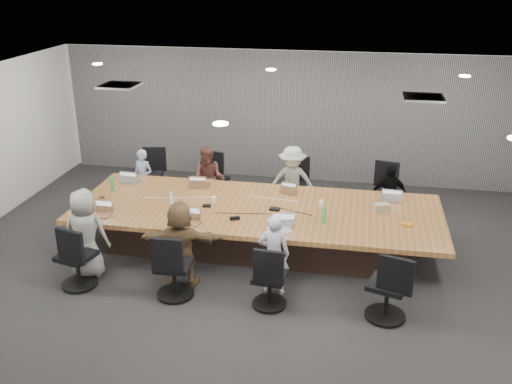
% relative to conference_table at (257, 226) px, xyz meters
% --- Properties ---
extents(floor, '(10.00, 8.00, 0.00)m').
position_rel_conference_table_xyz_m(floor, '(0.00, -0.50, -0.40)').
color(floor, '#2A2A2C').
rests_on(floor, ground).
extents(ceiling, '(10.00, 8.00, 0.00)m').
position_rel_conference_table_xyz_m(ceiling, '(0.00, -0.50, 2.40)').
color(ceiling, white).
rests_on(ceiling, wall_back).
extents(wall_back, '(10.00, 0.00, 2.80)m').
position_rel_conference_table_xyz_m(wall_back, '(0.00, 3.50, 1.00)').
color(wall_back, silver).
rests_on(wall_back, ground).
extents(wall_front, '(10.00, 0.00, 2.80)m').
position_rel_conference_table_xyz_m(wall_front, '(0.00, -4.50, 1.00)').
color(wall_front, silver).
rests_on(wall_front, ground).
extents(curtain, '(9.80, 0.04, 2.80)m').
position_rel_conference_table_xyz_m(curtain, '(0.00, 3.42, 1.00)').
color(curtain, slate).
rests_on(curtain, ground).
extents(conference_table, '(6.00, 2.20, 0.74)m').
position_rel_conference_table_xyz_m(conference_table, '(0.00, 0.00, 0.00)').
color(conference_table, '#33231B').
rests_on(conference_table, ground).
extents(chair_0, '(0.68, 0.68, 0.86)m').
position_rel_conference_table_xyz_m(chair_0, '(-2.51, 1.70, 0.03)').
color(chair_0, black).
rests_on(chair_0, ground).
extents(chair_1, '(0.70, 0.70, 0.84)m').
position_rel_conference_table_xyz_m(chair_1, '(-1.18, 1.70, 0.02)').
color(chair_1, black).
rests_on(chair_1, ground).
extents(chair_2, '(0.65, 0.65, 0.81)m').
position_rel_conference_table_xyz_m(chair_2, '(0.41, 1.70, 0.00)').
color(chair_2, black).
rests_on(chair_2, ground).
extents(chair_3, '(0.66, 0.66, 0.84)m').
position_rel_conference_table_xyz_m(chair_3, '(2.17, 1.70, 0.02)').
color(chair_3, black).
rests_on(chair_3, ground).
extents(chair_4, '(0.68, 0.68, 0.83)m').
position_rel_conference_table_xyz_m(chair_4, '(-2.38, -1.70, 0.02)').
color(chair_4, black).
rests_on(chair_4, ground).
extents(chair_5, '(0.59, 0.59, 0.84)m').
position_rel_conference_table_xyz_m(chair_5, '(-0.89, -1.70, 0.02)').
color(chair_5, black).
rests_on(chair_5, ground).
extents(chair_6, '(0.55, 0.55, 0.76)m').
position_rel_conference_table_xyz_m(chair_6, '(0.49, -1.70, -0.02)').
color(chair_6, black).
rests_on(chair_6, ground).
extents(chair_7, '(0.73, 0.73, 0.86)m').
position_rel_conference_table_xyz_m(chair_7, '(2.09, -1.70, 0.03)').
color(chair_7, black).
rests_on(chair_7, ground).
extents(person_0, '(0.47, 0.36, 1.15)m').
position_rel_conference_table_xyz_m(person_0, '(-2.51, 1.35, 0.17)').
color(person_0, '#98A6C6').
rests_on(person_0, ground).
extents(laptop_0, '(0.35, 0.25, 0.02)m').
position_rel_conference_table_xyz_m(laptop_0, '(-2.51, 0.80, 0.35)').
color(laptop_0, '#B2B2B7').
rests_on(laptop_0, conference_table).
extents(person_1, '(0.63, 0.49, 1.29)m').
position_rel_conference_table_xyz_m(person_1, '(-1.18, 1.35, 0.24)').
color(person_1, brown).
rests_on(person_1, ground).
extents(laptop_1, '(0.34, 0.25, 0.02)m').
position_rel_conference_table_xyz_m(laptop_1, '(-1.18, 0.80, 0.35)').
color(laptop_1, '#8C6647').
rests_on(laptop_1, conference_table).
extents(person_2, '(0.94, 0.59, 1.39)m').
position_rel_conference_table_xyz_m(person_2, '(0.41, 1.35, 0.29)').
color(person_2, '#979E95').
rests_on(person_2, ground).
extents(laptop_2, '(0.32, 0.25, 0.02)m').
position_rel_conference_table_xyz_m(laptop_2, '(0.41, 0.80, 0.35)').
color(laptop_2, '#8C6647').
rests_on(laptop_2, conference_table).
extents(person_3, '(0.72, 0.40, 1.15)m').
position_rel_conference_table_xyz_m(person_3, '(2.17, 1.35, 0.17)').
color(person_3, black).
rests_on(person_3, ground).
extents(laptop_3, '(0.36, 0.25, 0.02)m').
position_rel_conference_table_xyz_m(laptop_3, '(2.17, 0.80, 0.35)').
color(laptop_3, '#B2B2B7').
rests_on(laptop_3, conference_table).
extents(person_4, '(0.72, 0.50, 1.40)m').
position_rel_conference_table_xyz_m(person_4, '(-2.38, -1.35, 0.30)').
color(person_4, gray).
rests_on(person_4, ground).
extents(laptop_4, '(0.30, 0.20, 0.02)m').
position_rel_conference_table_xyz_m(laptop_4, '(-2.38, -0.80, 0.35)').
color(laptop_4, '#8C6647').
rests_on(laptop_4, conference_table).
extents(person_5, '(1.27, 0.58, 1.32)m').
position_rel_conference_table_xyz_m(person_5, '(-0.89, -1.35, 0.26)').
color(person_5, brown).
rests_on(person_5, ground).
extents(laptop_5, '(0.32, 0.24, 0.02)m').
position_rel_conference_table_xyz_m(laptop_5, '(-0.89, -0.80, 0.35)').
color(laptop_5, '#8C6647').
rests_on(laptop_5, conference_table).
extents(person_6, '(0.47, 0.33, 1.24)m').
position_rel_conference_table_xyz_m(person_6, '(0.49, -1.35, 0.22)').
color(person_6, silver).
rests_on(person_6, ground).
extents(laptop_6, '(0.40, 0.32, 0.02)m').
position_rel_conference_table_xyz_m(laptop_6, '(0.49, -0.80, 0.35)').
color(laptop_6, '#B2B2B7').
rests_on(laptop_6, conference_table).
extents(bottle_green_left, '(0.09, 0.09, 0.26)m').
position_rel_conference_table_xyz_m(bottle_green_left, '(-2.65, 0.26, 0.47)').
color(bottle_green_left, '#3A9C56').
rests_on(bottle_green_left, conference_table).
extents(bottle_green_right, '(0.07, 0.07, 0.24)m').
position_rel_conference_table_xyz_m(bottle_green_right, '(1.12, -0.39, 0.46)').
color(bottle_green_right, '#3A9C56').
rests_on(bottle_green_right, conference_table).
extents(bottle_clear, '(0.07, 0.07, 0.21)m').
position_rel_conference_table_xyz_m(bottle_clear, '(-1.43, -0.12, 0.44)').
color(bottle_clear, silver).
rests_on(bottle_clear, conference_table).
extents(cup_white_far, '(0.11, 0.11, 0.11)m').
position_rel_conference_table_xyz_m(cup_white_far, '(-0.76, 0.06, 0.39)').
color(cup_white_far, white).
rests_on(cup_white_far, conference_table).
extents(cup_white_near, '(0.09, 0.09, 0.10)m').
position_rel_conference_table_xyz_m(cup_white_near, '(1.03, 0.25, 0.39)').
color(cup_white_near, white).
rests_on(cup_white_near, conference_table).
extents(mug_brown, '(0.12, 0.12, 0.11)m').
position_rel_conference_table_xyz_m(mug_brown, '(-2.61, -0.25, 0.40)').
color(mug_brown, brown).
rests_on(mug_brown, conference_table).
extents(mic_left, '(0.15, 0.11, 0.03)m').
position_rel_conference_table_xyz_m(mic_left, '(-0.82, -0.13, 0.35)').
color(mic_left, black).
rests_on(mic_left, conference_table).
extents(mic_right, '(0.18, 0.13, 0.03)m').
position_rel_conference_table_xyz_m(mic_right, '(0.30, -0.06, 0.36)').
color(mic_right, black).
rests_on(mic_right, conference_table).
extents(stapler, '(0.16, 0.10, 0.06)m').
position_rel_conference_table_xyz_m(stapler, '(-0.25, -0.55, 0.37)').
color(stapler, black).
rests_on(stapler, conference_table).
extents(canvas_bag, '(0.29, 0.24, 0.14)m').
position_rel_conference_table_xyz_m(canvas_bag, '(2.00, 0.20, 0.41)').
color(canvas_bag, tan).
rests_on(canvas_bag, conference_table).
extents(snack_packet, '(0.19, 0.14, 0.04)m').
position_rel_conference_table_xyz_m(snack_packet, '(2.38, -0.26, 0.36)').
color(snack_packet, orange).
rests_on(snack_packet, conference_table).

